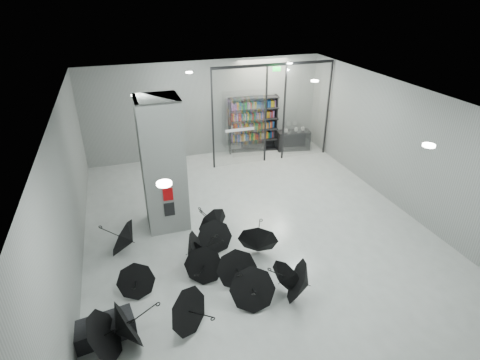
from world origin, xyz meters
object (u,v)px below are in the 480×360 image
object	(u,v)px
column	(163,165)
umbrella_cluster	(203,275)
bench	(102,330)
bookshelf	(253,124)
shop_counter	(293,140)

from	to	relation	value
column	umbrella_cluster	xyz separation A→B (m)	(0.39, -3.07, -1.68)
bench	bookshelf	xyz separation A→B (m)	(6.52, 8.72, 0.99)
bookshelf	shop_counter	bearing A→B (deg)	-7.05
column	umbrella_cluster	world-z (taller)	column
shop_counter	column	bearing A→B (deg)	-136.87
column	shop_counter	world-z (taller)	column
bookshelf	umbrella_cluster	distance (m)	8.88
column	shop_counter	xyz separation A→B (m)	(6.27, 4.26, -1.57)
bookshelf	bench	bearing A→B (deg)	-118.10
umbrella_cluster	column	bearing A→B (deg)	97.28
column	bench	world-z (taller)	column
bookshelf	umbrella_cluster	world-z (taller)	bookshelf
shop_counter	umbrella_cluster	distance (m)	9.39
umbrella_cluster	shop_counter	bearing A→B (deg)	51.23
column	bench	size ratio (longest dim) A/B	2.98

